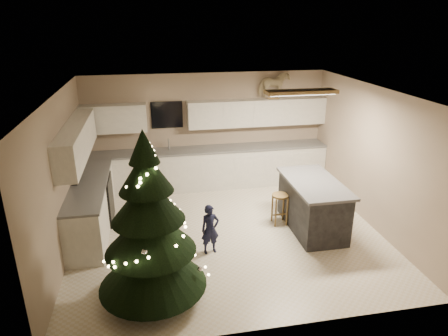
{
  "coord_description": "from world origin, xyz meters",
  "views": [
    {
      "loc": [
        -1.28,
        -6.38,
        3.74
      ],
      "look_at": [
        0.0,
        0.35,
        1.15
      ],
      "focal_mm": 32.0,
      "sensor_mm": 36.0,
      "label": 1
    }
  ],
  "objects_px": {
    "bar_stool": "(280,202)",
    "toddler": "(210,229)",
    "rocking_horse": "(274,85)",
    "island": "(312,205)",
    "christmas_tree": "(150,234)"
  },
  "relations": [
    {
      "from": "toddler",
      "to": "island",
      "type": "bearing_deg",
      "value": 3.34
    },
    {
      "from": "island",
      "to": "rocking_horse",
      "type": "xyz_separation_m",
      "value": [
        -0.07,
        2.45,
        1.83
      ]
    },
    {
      "from": "christmas_tree",
      "to": "rocking_horse",
      "type": "height_order",
      "value": "rocking_horse"
    },
    {
      "from": "toddler",
      "to": "rocking_horse",
      "type": "relative_size",
      "value": 1.17
    },
    {
      "from": "rocking_horse",
      "to": "bar_stool",
      "type": "bearing_deg",
      "value": 157.08
    },
    {
      "from": "toddler",
      "to": "rocking_horse",
      "type": "distance_m",
      "value": 3.96
    },
    {
      "from": "bar_stool",
      "to": "toddler",
      "type": "bearing_deg",
      "value": -152.96
    },
    {
      "from": "rocking_horse",
      "to": "toddler",
      "type": "bearing_deg",
      "value": 135.7
    },
    {
      "from": "bar_stool",
      "to": "toddler",
      "type": "xyz_separation_m",
      "value": [
        -1.46,
        -0.75,
        -0.03
      ]
    },
    {
      "from": "toddler",
      "to": "bar_stool",
      "type": "bearing_deg",
      "value": 17.35
    },
    {
      "from": "bar_stool",
      "to": "christmas_tree",
      "type": "height_order",
      "value": "christmas_tree"
    },
    {
      "from": "bar_stool",
      "to": "rocking_horse",
      "type": "xyz_separation_m",
      "value": [
        0.47,
        2.16,
        1.86
      ]
    },
    {
      "from": "bar_stool",
      "to": "christmas_tree",
      "type": "relative_size",
      "value": 0.25
    },
    {
      "from": "island",
      "to": "bar_stool",
      "type": "bearing_deg",
      "value": 152.03
    },
    {
      "from": "bar_stool",
      "to": "island",
      "type": "bearing_deg",
      "value": -27.97
    }
  ]
}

